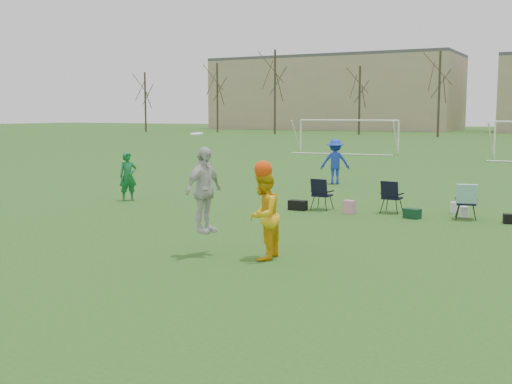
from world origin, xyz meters
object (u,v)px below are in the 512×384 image
Objects in this scene: center_contest at (238,203)px; goal_left at (348,127)px; fielder_green_near at (128,176)px; fielder_blue at (335,162)px.

center_contest is 34.64m from goal_left.
fielder_blue is (4.33, 8.13, 0.11)m from fielder_green_near.
fielder_green_near is at bearing -90.64° from goal_left.
fielder_blue is at bearing -76.67° from goal_left.
fielder_green_near is 0.88× the size of fielder_blue.
goal_left is (-9.62, 33.27, 0.80)m from center_contest.
center_contest reaches higher than fielder_green_near.
goal_left is (-6.43, 19.42, 0.99)m from fielder_blue.
fielder_blue is 0.25× the size of goal_left.
goal_left is at bearing -94.16° from fielder_blue.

